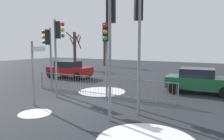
# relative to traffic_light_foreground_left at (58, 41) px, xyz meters

# --- Properties ---
(ground_plane) EXTENTS (60.00, 60.00, 0.00)m
(ground_plane) POSITION_rel_traffic_light_foreground_left_xyz_m (1.64, -1.03, -3.07)
(ground_plane) COLOR #26282D
(traffic_light_foreground_left) EXTENTS (0.51, 0.42, 4.18)m
(traffic_light_foreground_left) POSITION_rel_traffic_light_foreground_left_xyz_m (0.00, 0.00, 0.00)
(traffic_light_foreground_left) COLOR slate
(traffic_light_foreground_left) RESTS_ON ground
(traffic_light_mid_right) EXTENTS (0.37, 0.55, 4.64)m
(traffic_light_mid_right) POSITION_rel_traffic_light_foreground_left_xyz_m (4.28, -1.81, 0.33)
(traffic_light_mid_right) COLOR slate
(traffic_light_mid_right) RESTS_ON ground
(traffic_light_mid_left) EXTENTS (0.38, 0.54, 4.01)m
(traffic_light_mid_left) POSITION_rel_traffic_light_foreground_left_xyz_m (2.70, 0.49, -0.13)
(traffic_light_mid_left) COLOR slate
(traffic_light_mid_left) RESTS_ON ground
(traffic_light_rear_right) EXTENTS (0.51, 0.42, 3.85)m
(traffic_light_rear_right) POSITION_rel_traffic_light_foreground_left_xyz_m (-1.55, 0.79, -0.24)
(traffic_light_rear_right) COLOR slate
(traffic_light_rear_right) RESTS_ON ground
(traffic_light_rear_left) EXTENTS (0.45, 0.48, 4.81)m
(traffic_light_rear_left) POSITION_rel_traffic_light_foreground_left_xyz_m (4.88, -0.66, 0.45)
(traffic_light_rear_left) COLOR slate
(traffic_light_rear_left) RESTS_ON ground
(direction_sign_post) EXTENTS (0.79, 0.14, 3.02)m
(direction_sign_post) POSITION_rel_traffic_light_foreground_left_xyz_m (0.22, -1.87, -1.37)
(direction_sign_post) COLOR slate
(direction_sign_post) RESTS_ON ground
(pedestrian_guard_railing) EXTENTS (8.87, 0.23, 1.07)m
(pedestrian_guard_railing) POSITION_rel_traffic_light_foreground_left_xyz_m (1.64, 1.40, -2.51)
(pedestrian_guard_railing) COLOR slate
(pedestrian_guard_railing) RESTS_ON ground
(car_green_far) EXTENTS (3.94, 2.21, 1.47)m
(car_green_far) POSITION_rel_traffic_light_foreground_left_xyz_m (6.49, 4.82, -2.30)
(car_green_far) COLOR #195933
(car_green_far) RESTS_ON ground
(car_red_near) EXTENTS (3.90, 2.12, 1.47)m
(car_red_near) POSITION_rel_traffic_light_foreground_left_xyz_m (-4.18, 5.73, -2.30)
(car_red_near) COLOR maroon
(car_red_near) RESTS_ON ground
(bare_tree_left) EXTENTS (1.32, 1.40, 4.97)m
(bare_tree_left) POSITION_rel_traffic_light_foreground_left_xyz_m (-7.41, 16.99, -0.44)
(bare_tree_left) COLOR #473828
(bare_tree_left) RESTS_ON ground
(bare_tree_centre) EXTENTS (1.55, 1.69, 4.40)m
(bare_tree_centre) POSITION_rel_traffic_light_foreground_left_xyz_m (-8.66, 12.10, -0.66)
(bare_tree_centre) COLOR #473828
(bare_tree_centre) RESTS_ON ground
(snow_patch_kerb) EXTENTS (1.35, 1.35, 0.01)m
(snow_patch_kerb) POSITION_rel_traffic_light_foreground_left_xyz_m (1.16, -2.72, -3.06)
(snow_patch_kerb) COLOR white
(snow_patch_kerb) RESTS_ON ground
(snow_patch_verge) EXTENTS (2.87, 2.87, 0.01)m
(snow_patch_verge) POSITION_rel_traffic_light_foreground_left_xyz_m (1.28, 2.37, -3.06)
(snow_patch_verge) COLOR white
(snow_patch_verge) RESTS_ON ground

